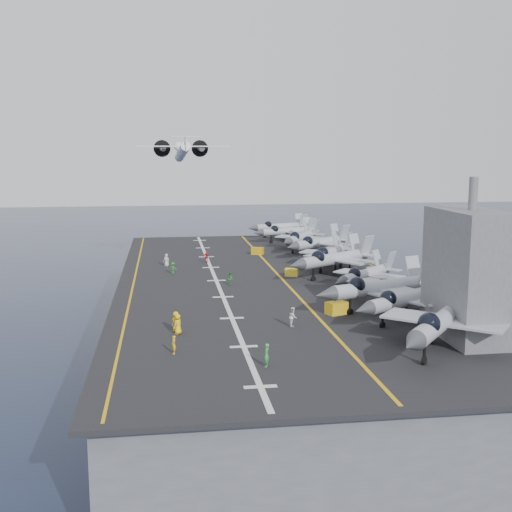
{
  "coord_description": "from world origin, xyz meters",
  "views": [
    {
      "loc": [
        -12.77,
        -84.79,
        27.65
      ],
      "look_at": [
        0.0,
        4.0,
        13.0
      ],
      "focal_mm": 45.0,
      "sensor_mm": 36.0,
      "label": 1
    }
  ],
  "objects": [
    {
      "name": "fighter_jet_8",
      "position": [
        10.74,
        35.4,
        12.66
      ],
      "size": [
        14.92,
        11.98,
        4.52
      ],
      "primitive_type": null,
      "color": "#9BA5AD",
      "rests_on": "flight_deck"
    },
    {
      "name": "fighter_jet_3",
      "position": [
        11.96,
        -9.16,
        12.66
      ],
      "size": [
        15.44,
        15.29,
        4.53
      ],
      "primitive_type": null,
      "color": "#98A0AA",
      "rests_on": "flight_deck"
    },
    {
      "name": "fighter_jet_0",
      "position": [
        10.93,
        -33.44,
        13.18
      ],
      "size": [
        18.49,
        19.12,
        5.56
      ],
      "primitive_type": null,
      "color": "gray",
      "rests_on": "flight_deck"
    },
    {
      "name": "fighter_jet_6",
      "position": [
        12.76,
        17.78,
        12.88
      ],
      "size": [
        17.18,
        16.17,
        4.97
      ],
      "primitive_type": null,
      "color": "gray",
      "rests_on": "flight_deck"
    },
    {
      "name": "fighter_jet_7",
      "position": [
        11.03,
        24.84,
        12.86
      ],
      "size": [
        15.57,
        17.02,
        4.92
      ],
      "primitive_type": null,
      "color": "gray",
      "rests_on": "flight_deck"
    },
    {
      "name": "deck_edge_port",
      "position": [
        -17.0,
        0.0,
        10.42
      ],
      "size": [
        0.25,
        90.0,
        0.02
      ],
      "primitive_type": "cube",
      "color": "gold",
      "rests_on": "flight_deck"
    },
    {
      "name": "crew_0",
      "position": [
        -11.88,
        -24.0,
        11.37
      ],
      "size": [
        1.35,
        1.39,
        1.94
      ],
      "primitive_type": "imported",
      "color": "yellow",
      "rests_on": "flight_deck"
    },
    {
      "name": "crew_8",
      "position": [
        -11.71,
        -25.06,
        11.37
      ],
      "size": [
        1.35,
        1.39,
        1.94
      ],
      "primitive_type": "imported",
      "color": "yellow",
      "rests_on": "flight_deck"
    },
    {
      "name": "foul_line",
      "position": [
        3.0,
        0.0,
        10.42
      ],
      "size": [
        0.35,
        90.0,
        0.02
      ],
      "primitive_type": "cube",
      "color": "gold",
      "rests_on": "flight_deck"
    },
    {
      "name": "crew_3",
      "position": [
        -11.7,
        5.72,
        11.23
      ],
      "size": [
        1.19,
        1.04,
        1.67
      ],
      "primitive_type": "imported",
      "color": "#207C24",
      "rests_on": "flight_deck"
    },
    {
      "name": "tow_cart_b",
      "position": [
        4.72,
        1.76,
        10.93
      ],
      "size": [
        2.08,
        1.72,
        1.07
      ],
      "primitive_type": null,
      "color": "yellow",
      "rests_on": "flight_deck"
    },
    {
      "name": "crew_1",
      "position": [
        -12.21,
        -31.13,
        11.2
      ],
      "size": [
        0.83,
        1.07,
        1.6
      ],
      "primitive_type": "imported",
      "color": "yellow",
      "rests_on": "flight_deck"
    },
    {
      "name": "crew_2",
      "position": [
        -4.34,
        -2.94,
        11.24
      ],
      "size": [
        0.88,
        1.13,
        1.68
      ],
      "primitive_type": "imported",
      "color": "#2D8832",
      "rests_on": "flight_deck"
    },
    {
      "name": "fighter_jet_9",
      "position": [
        10.74,
        43.0,
        12.66
      ],
      "size": [
        14.92,
        11.98,
        4.52
      ],
      "primitive_type": null,
      "color": "#9BA5AD",
      "rests_on": "flight_deck"
    },
    {
      "name": "deck_edge_stbd",
      "position": [
        18.5,
        0.0,
        10.42
      ],
      "size": [
        0.25,
        90.0,
        0.02
      ],
      "primitive_type": "cube",
      "color": "gold",
      "rests_on": "flight_deck"
    },
    {
      "name": "island_superstructure",
      "position": [
        15.0,
        -30.0,
        17.9
      ],
      "size": [
        5.0,
        10.0,
        15.0
      ],
      "primitive_type": null,
      "color": "#56595E",
      "rests_on": "flight_deck"
    },
    {
      "name": "fighter_jet_1",
      "position": [
        11.73,
        -23.56,
        12.84
      ],
      "size": [
        16.91,
        15.4,
        4.89
      ],
      "primitive_type": null,
      "color": "#949EA6",
      "rests_on": "flight_deck"
    },
    {
      "name": "crew_4",
      "position": [
        -6.31,
        14.65,
        11.3
      ],
      "size": [
        1.29,
        1.17,
        1.8
      ],
      "primitive_type": "imported",
      "color": "red",
      "rests_on": "flight_deck"
    },
    {
      "name": "fighter_jet_4",
      "position": [
        10.55,
        0.42,
        13.11
      ],
      "size": [
        18.78,
        17.34,
        5.42
      ],
      "primitive_type": null,
      "color": "#8E979F",
      "rests_on": "flight_deck"
    },
    {
      "name": "landing_centerline",
      "position": [
        -6.0,
        0.0,
        10.42
      ],
      "size": [
        0.5,
        90.0,
        0.02
      ],
      "primitive_type": "cube",
      "color": "silver",
      "rests_on": "flight_deck"
    },
    {
      "name": "fighter_jet_5",
      "position": [
        11.51,
        6.6,
        12.87
      ],
      "size": [
        15.92,
        17.1,
        4.94
      ],
      "primitive_type": null,
      "color": "#9CA4AB",
      "rests_on": "flight_deck"
    },
    {
      "name": "crew_7",
      "position": [
        -0.32,
        -24.02,
        11.39
      ],
      "size": [
        0.99,
        1.31,
        1.99
      ],
      "primitive_type": "imported",
      "color": "white",
      "rests_on": "flight_deck"
    },
    {
      "name": "transport_plane",
      "position": [
        -8.44,
        60.9,
        27.55
      ],
      "size": [
        22.14,
        16.06,
        4.96
      ],
      "primitive_type": null,
      "color": "silver"
    },
    {
      "name": "crew_6",
      "position": [
        -4.83,
        -35.57,
        11.37
      ],
      "size": [
        1.06,
        1.33,
        1.94
      ],
      "primitive_type": "imported",
      "color": "green",
      "rests_on": "flight_deck"
    },
    {
      "name": "ground",
      "position": [
        0.0,
        0.0,
        0.0
      ],
      "size": [
        500.0,
        500.0,
        0.0
      ],
      "primitive_type": "plane",
      "color": "#142135",
      "rests_on": "ground"
    },
    {
      "name": "crew_5",
      "position": [
        -12.6,
        12.2,
        11.35
      ],
      "size": [
        1.37,
        1.23,
        1.91
      ],
      "primitive_type": "imported",
      "color": "silver",
      "rests_on": "flight_deck"
    },
    {
      "name": "tow_cart_a",
      "position": [
        5.34,
        -19.78,
        11.06
      ],
      "size": [
        2.58,
        2.16,
        1.32
      ],
      "primitive_type": null,
      "color": "gold",
      "rests_on": "flight_deck"
    },
    {
      "name": "fighter_jet_2",
      "position": [
        10.72,
        -18.55,
        13.08
      ],
      "size": [
        18.07,
        15.1,
        5.35
      ],
      "primitive_type": null,
      "color": "#A3A9B3",
      "rests_on": "flight_deck"
    },
    {
      "name": "hull",
      "position": [
        0.0,
        0.0,
        5.0
      ],
      "size": [
        36.0,
        90.0,
        10.0
      ],
      "primitive_type": "cube",
      "color": "#56595E",
      "rests_on": "ground"
    },
    {
      "name": "flight_deck",
      "position": [
        0.0,
        0.0,
        10.2
      ],
      "size": [
        38.0,
        92.0,
        0.4
      ],
      "primitive_type": "cube",
      "color": "black",
      "rests_on": "hull"
    },
    {
      "name": "tow_cart_c",
      "position": [
        2.76,
        21.37,
        10.99
      ],
      "size": [
        2.3,
        1.94,
        1.18
      ],
      "primitive_type": null,
      "color": "#BF980F",
      "rests_on": "flight_deck"
    }
  ]
}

